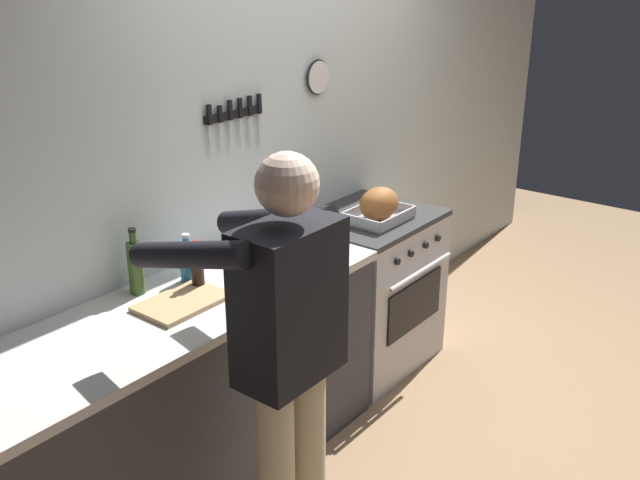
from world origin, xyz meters
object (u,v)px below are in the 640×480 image
roasting_pan (379,206)px  bottle_olive_oil (136,266)px  stove (368,290)px  cutting_board (183,302)px  bottle_dish_soap (187,262)px  bottle_soy_sauce (198,269)px  person_cook (285,350)px

roasting_pan → bottle_olive_oil: (-1.37, 0.30, 0.04)m
stove → cutting_board: (-1.37, -0.01, 0.46)m
bottle_dish_soap → bottle_soy_sauce: bearing=-104.4°
stove → bottle_olive_oil: (-1.41, 0.22, 0.57)m
cutting_board → bottle_soy_sauce: (0.15, 0.07, 0.08)m
bottle_soy_sauce → bottle_olive_oil: bearing=139.0°
roasting_pan → bottle_olive_oil: size_ratio=1.21×
roasting_pan → person_cook: bearing=-158.5°
stove → bottle_dish_soap: (-1.20, 0.14, 0.54)m
stove → person_cook: (-1.46, -0.64, 0.50)m
stove → bottle_dish_soap: bearing=173.4°
roasting_pan → bottle_dish_soap: (-1.16, 0.22, 0.01)m
roasting_pan → cutting_board: bearing=176.9°
stove → roasting_pan: roasting_pan is taller
person_cook → cutting_board: (0.09, 0.63, -0.04)m
cutting_board → bottle_dish_soap: 0.24m
person_cook → roasting_pan: person_cook is taller
person_cook → bottle_soy_sauce: (0.24, 0.69, 0.04)m
bottle_soy_sauce → stove: bearing=-2.4°
cutting_board → bottle_olive_oil: size_ratio=1.24×
bottle_soy_sauce → cutting_board: bearing=-156.5°
bottle_soy_sauce → bottle_dish_soap: size_ratio=0.99×
roasting_pan → cutting_board: 1.34m
bottle_olive_oil → bottle_dish_soap: 0.23m
person_cook → roasting_pan: 1.52m
person_cook → cutting_board: 0.64m
roasting_pan → bottle_dish_soap: 1.18m
bottle_olive_oil → bottle_soy_sauce: 0.26m
bottle_dish_soap → stove: bearing=-6.6°
stove → bottle_soy_sauce: size_ratio=4.14×
person_cook → bottle_dish_soap: bearing=-15.6°
stove → cutting_board: size_ratio=2.50×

